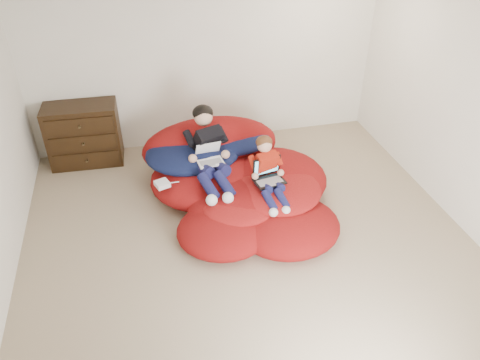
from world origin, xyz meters
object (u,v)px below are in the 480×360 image
(older_boy, at_px, (208,147))
(younger_boy, at_px, (268,170))
(beanbag_pile, at_px, (235,180))
(laptop_white, at_px, (209,156))
(laptop_black, at_px, (268,174))
(dresser, at_px, (84,135))

(older_boy, distance_m, younger_boy, 0.80)
(beanbag_pile, distance_m, younger_boy, 0.59)
(laptop_white, distance_m, laptop_black, 0.76)
(laptop_black, bearing_deg, older_boy, 139.49)
(younger_boy, bearing_deg, older_boy, 140.41)
(laptop_black, bearing_deg, dresser, 141.21)
(older_boy, xyz_separation_m, laptop_black, (0.61, -0.52, -0.15))
(dresser, xyz_separation_m, laptop_white, (1.54, -1.28, 0.19))
(beanbag_pile, distance_m, older_boy, 0.55)
(laptop_white, xyz_separation_m, laptop_black, (0.61, -0.45, -0.07))
(older_boy, height_order, younger_boy, older_boy)
(older_boy, distance_m, laptop_white, 0.11)
(younger_boy, bearing_deg, dresser, 141.49)
(older_boy, relative_size, younger_boy, 1.40)
(dresser, xyz_separation_m, beanbag_pile, (1.84, -1.33, -0.17))
(laptop_white, bearing_deg, younger_boy, -35.33)
(dresser, height_order, laptop_black, dresser)
(dresser, height_order, older_boy, older_boy)
(dresser, bearing_deg, younger_boy, -38.51)
(younger_boy, distance_m, laptop_black, 0.06)
(dresser, xyz_separation_m, laptop_black, (2.15, -1.73, 0.12))
(dresser, bearing_deg, laptop_black, -38.79)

